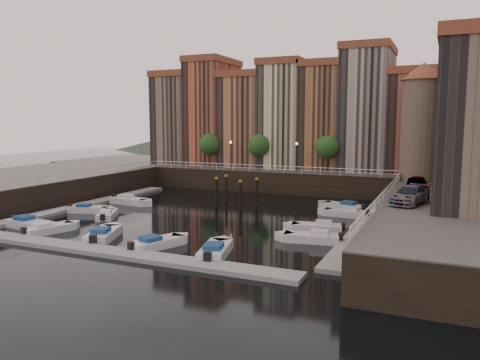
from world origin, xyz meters
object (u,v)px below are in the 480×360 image
at_px(corner_tower, 422,120).
at_px(boat_left_2, 88,209).
at_px(car_a, 418,184).
at_px(car_b, 415,186).
at_px(boat_left_1, 88,209).
at_px(mooring_pilings, 235,193).
at_px(gangway, 389,194).
at_px(car_c, 410,196).
at_px(boat_left_0, 28,224).

xyz_separation_m(corner_tower, boat_left_2, (-33.20, -19.30, -9.84)).
distance_m(car_a, car_b, 1.57).
distance_m(corner_tower, boat_left_1, 39.77).
bearing_deg(mooring_pilings, gangway, 15.70).
bearing_deg(mooring_pilings, corner_tower, 25.00).
xyz_separation_m(boat_left_1, car_c, (33.72, 1.33, 3.41)).
xyz_separation_m(gangway, car_a, (3.31, -4.19, 1.80)).
bearing_deg(gangway, mooring_pilings, -164.30).
xyz_separation_m(boat_left_2, car_c, (33.42, 1.59, 3.41)).
xyz_separation_m(boat_left_0, boat_left_1, (-0.45, 8.54, -0.06)).
height_order(gangway, car_b, car_b).
xyz_separation_m(gangway, mooring_pilings, (-16.98, -4.77, -0.27)).
xyz_separation_m(boat_left_2, car_a, (33.61, 10.60, 3.37)).
height_order(mooring_pilings, boat_left_0, mooring_pilings).
height_order(mooring_pilings, car_b, car_b).
bearing_deg(car_b, mooring_pilings, 179.94).
bearing_deg(car_c, boat_left_1, -162.27).
bearing_deg(car_a, car_b, -107.07).
height_order(boat_left_1, boat_left_2, boat_left_2).
distance_m(mooring_pilings, car_b, 20.22).
height_order(corner_tower, boat_left_2, corner_tower).
xyz_separation_m(mooring_pilings, boat_left_2, (-13.32, -10.02, -1.30)).
relative_size(corner_tower, car_a, 3.27).
bearing_deg(car_a, mooring_pilings, 171.85).
relative_size(boat_left_1, car_b, 1.16).
distance_m(corner_tower, gangway, 9.86).
xyz_separation_m(boat_left_2, car_b, (33.41, 9.05, 3.31)).
bearing_deg(car_a, boat_left_1, -172.80).
bearing_deg(boat_left_1, corner_tower, 14.40).
height_order(boat_left_1, car_c, car_c).
relative_size(corner_tower, boat_left_2, 2.94).
distance_m(car_a, car_c, 9.02).
xyz_separation_m(boat_left_0, car_a, (33.45, 18.89, 3.31)).
bearing_deg(car_c, corner_tower, 106.18).
distance_m(corner_tower, mooring_pilings, 23.54).
bearing_deg(car_b, car_c, -87.21).
distance_m(boat_left_2, car_b, 34.77).
height_order(boat_left_2, car_a, car_a).
bearing_deg(boat_left_2, car_b, -1.49).
bearing_deg(boat_left_1, boat_left_2, -55.51).
height_order(gangway, boat_left_1, gangway).
relative_size(gangway, car_a, 1.97).
distance_m(mooring_pilings, boat_left_0, 22.59).
height_order(gangway, mooring_pilings, gangway).
relative_size(boat_left_1, car_c, 0.89).
bearing_deg(boat_left_1, boat_left_0, -102.19).
bearing_deg(boat_left_1, car_b, -0.59).
relative_size(car_b, car_c, 0.76).
height_order(gangway, car_a, car_a).
relative_size(gangway, car_c, 1.58).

